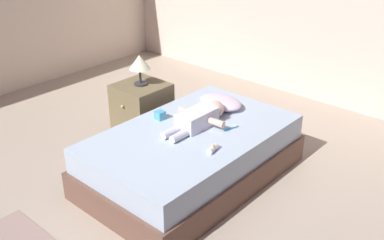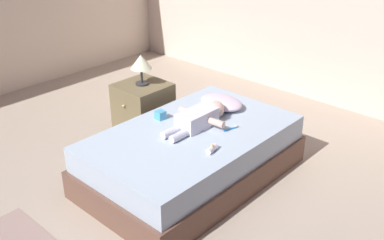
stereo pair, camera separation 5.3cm
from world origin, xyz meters
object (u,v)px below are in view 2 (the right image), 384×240
at_px(toothbrush, 231,129).
at_px(baby_bottle, 212,149).
at_px(nightstand, 143,109).
at_px(pillow, 221,102).
at_px(bed, 192,155).
at_px(lamp, 141,63).
at_px(baby, 200,118).
at_px(toy_block, 160,115).

height_order(toothbrush, baby_bottle, baby_bottle).
relative_size(nightstand, baby_bottle, 4.47).
distance_m(pillow, toothbrush, 0.45).
relative_size(bed, pillow, 4.34).
distance_m(toothbrush, lamp, 1.19).
bearing_deg(baby_bottle, nightstand, 161.40).
distance_m(bed, lamp, 1.11).
bearing_deg(lamp, pillow, 17.39).
bearing_deg(lamp, baby, -9.84).
xyz_separation_m(pillow, baby, (0.10, -0.41, 0.02)).
xyz_separation_m(pillow, nightstand, (-0.81, -0.25, -0.24)).
distance_m(bed, nightstand, 0.97).
bearing_deg(toy_block, lamp, 152.41).
bearing_deg(lamp, nightstand, -90.00).
xyz_separation_m(bed, lamp, (-0.92, 0.28, 0.54)).
relative_size(nightstand, lamp, 1.78).
distance_m(lamp, toy_block, 0.70).
height_order(toothbrush, toy_block, toy_block).
bearing_deg(bed, baby_bottle, -23.57).
bearing_deg(nightstand, baby, -9.84).
xyz_separation_m(lamp, toy_block, (0.57, -0.30, -0.27)).
bearing_deg(toothbrush, pillow, 139.73).
bearing_deg(baby_bottle, toothbrush, 107.06).
relative_size(baby, baby_bottle, 5.57).
bearing_deg(baby_bottle, bed, 156.43).
relative_size(pillow, nightstand, 0.78).
xyz_separation_m(baby, toy_block, (-0.33, -0.14, -0.03)).
xyz_separation_m(bed, nightstand, (-0.92, 0.28, 0.05)).
relative_size(pillow, baby_bottle, 3.49).
bearing_deg(baby, pillow, 103.10).
xyz_separation_m(nightstand, lamp, (0.00, 0.00, 0.49)).
bearing_deg(nightstand, pillow, 17.40).
relative_size(baby, nightstand, 1.24).
bearing_deg(toothbrush, toy_block, -155.80).
height_order(baby, lamp, lamp).
xyz_separation_m(bed, toy_block, (-0.35, -0.02, 0.27)).
bearing_deg(pillow, lamp, -162.61).
bearing_deg(bed, pillow, 102.61).
bearing_deg(pillow, baby_bottle, -55.78).
relative_size(pillow, toothbrush, 3.03).
bearing_deg(pillow, toy_block, -113.23).
height_order(bed, lamp, lamp).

